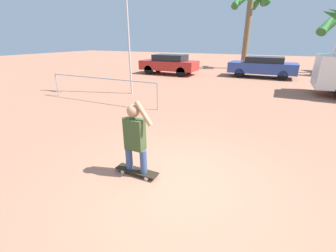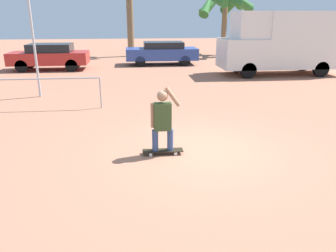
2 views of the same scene
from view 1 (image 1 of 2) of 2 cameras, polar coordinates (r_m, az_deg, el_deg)
ground_plane at (r=4.54m, az=2.28°, el=-14.07°), size 80.00×80.00×0.00m
skateboard at (r=4.77m, az=-7.92°, el=-11.24°), size 0.93×0.24×0.10m
person_skateboarder at (r=4.39m, az=-8.45°, el=-2.34°), size 0.67×0.24×1.49m
parked_car_blue at (r=18.00m, az=22.87°, el=13.81°), size 4.56×1.92×1.44m
parked_car_red at (r=18.18m, az=0.30°, el=15.55°), size 4.41×1.85×1.50m
palm_tree_center_background at (r=23.11m, az=20.21°, el=26.94°), size 3.50×3.57×6.82m
flagpole at (r=11.55m, az=-10.12°, el=27.26°), size 0.90×0.12×6.86m
plaza_railing_segment at (r=10.29m, az=-16.77°, el=10.92°), size 5.60×0.05×1.08m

